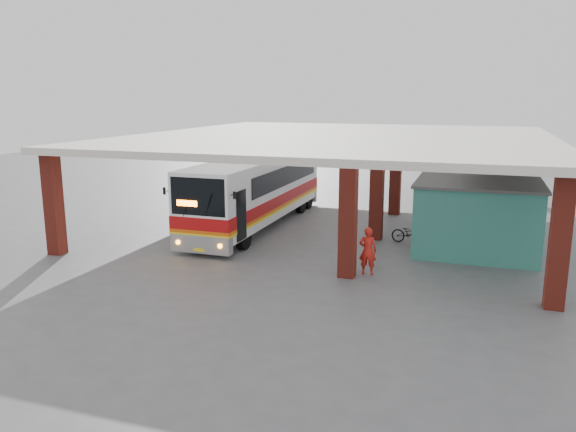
# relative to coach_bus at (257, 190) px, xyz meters

# --- Properties ---
(ground) EXTENTS (90.00, 90.00, 0.00)m
(ground) POSITION_rel_coach_bus_xyz_m (3.38, -3.79, -1.90)
(ground) COLOR #515154
(ground) RESTS_ON ground
(brick_columns) EXTENTS (20.10, 21.60, 4.35)m
(brick_columns) POSITION_rel_coach_bus_xyz_m (4.81, 1.21, 0.28)
(brick_columns) COLOR maroon
(brick_columns) RESTS_ON ground
(canopy_roof) EXTENTS (21.00, 23.00, 0.30)m
(canopy_roof) POSITION_rel_coach_bus_xyz_m (3.88, 2.71, 2.60)
(canopy_roof) COLOR silver
(canopy_roof) RESTS_ON brick_columns
(shop_building) EXTENTS (5.20, 8.20, 3.11)m
(shop_building) POSITION_rel_coach_bus_xyz_m (10.87, 0.21, -0.33)
(shop_building) COLOR #30796A
(shop_building) RESTS_ON ground
(coach_bus) EXTENTS (2.78, 13.13, 3.82)m
(coach_bus) POSITION_rel_coach_bus_xyz_m (0.00, 0.00, 0.00)
(coach_bus) COLOR white
(coach_bus) RESTS_ON ground
(motorcycle) EXTENTS (1.91, 0.92, 0.96)m
(motorcycle) POSITION_rel_coach_bus_xyz_m (8.08, -1.14, -1.42)
(motorcycle) COLOR black
(motorcycle) RESTS_ON ground
(pedestrian) EXTENTS (0.68, 0.45, 1.84)m
(pedestrian) POSITION_rel_coach_bus_xyz_m (7.06, -6.28, -0.98)
(pedestrian) COLOR red
(pedestrian) RESTS_ON ground
(red_chair) EXTENTS (0.51, 0.51, 0.89)m
(red_chair) POSITION_rel_coach_bus_xyz_m (8.48, 4.82, -1.49)
(red_chair) COLOR red
(red_chair) RESTS_ON ground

